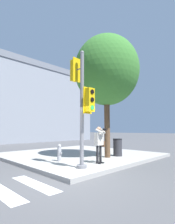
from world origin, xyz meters
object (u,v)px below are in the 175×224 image
Objects in this scene: person_photographer at (99,141)px; trash_bin at (118,147)px; traffic_signal_pole at (82,98)px; fire_hydrant at (59,153)px; street_tree at (106,71)px.

person_photographer is 1.66× the size of trash_bin.
fire_hydrant is at bearing 81.37° from traffic_signal_pole.
street_tree reaches higher than traffic_signal_pole.
street_tree is at bearing 172.16° from trash_bin.
traffic_signal_pole reaches higher than trash_bin.
traffic_signal_pole reaches higher than fire_hydrant.
street_tree is 7.02× the size of trash_bin.
street_tree is 5.11m from fire_hydrant.
person_photographer is at bearing 7.46° from traffic_signal_pole.
person_photographer is 0.24× the size of street_tree.
person_photographer is (1.22, 0.16, -1.78)m from traffic_signal_pole.
fire_hydrant is (0.28, 1.82, -2.34)m from traffic_signal_pole.
fire_hydrant is at bearing 163.42° from trash_bin.
street_tree is (2.78, 0.94, 2.03)m from traffic_signal_pole.
traffic_signal_pole is 3.57m from street_tree.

